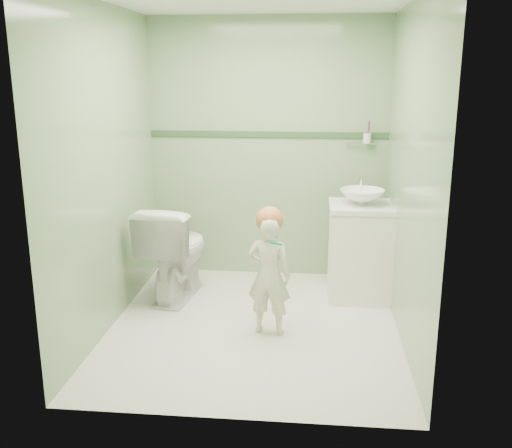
# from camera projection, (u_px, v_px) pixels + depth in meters

# --- Properties ---
(ground) EXTENTS (2.50, 2.50, 0.00)m
(ground) POSITION_uv_depth(u_px,v_px,m) (254.00, 326.00, 4.51)
(ground) COLOR beige
(ground) RESTS_ON ground
(room_shell) EXTENTS (2.50, 2.54, 2.40)m
(room_shell) POSITION_uv_depth(u_px,v_px,m) (254.00, 173.00, 4.20)
(room_shell) COLOR #81AF7C
(room_shell) RESTS_ON ground
(trim_stripe) EXTENTS (2.20, 0.02, 0.05)m
(trim_stripe) POSITION_uv_depth(u_px,v_px,m) (268.00, 134.00, 5.36)
(trim_stripe) COLOR #315131
(trim_stripe) RESTS_ON room_shell
(vanity) EXTENTS (0.52, 0.50, 0.80)m
(vanity) POSITION_uv_depth(u_px,v_px,m) (359.00, 253.00, 5.00)
(vanity) COLOR white
(vanity) RESTS_ON ground
(counter) EXTENTS (0.54, 0.52, 0.04)m
(counter) POSITION_uv_depth(u_px,v_px,m) (362.00, 206.00, 4.90)
(counter) COLOR white
(counter) RESTS_ON vanity
(basin) EXTENTS (0.37, 0.37, 0.13)m
(basin) POSITION_uv_depth(u_px,v_px,m) (362.00, 197.00, 4.87)
(basin) COLOR white
(basin) RESTS_ON counter
(faucet) EXTENTS (0.03, 0.13, 0.18)m
(faucet) POSITION_uv_depth(u_px,v_px,m) (361.00, 183.00, 5.03)
(faucet) COLOR silver
(faucet) RESTS_ON counter
(cup_holder) EXTENTS (0.26, 0.07, 0.21)m
(cup_holder) POSITION_uv_depth(u_px,v_px,m) (366.00, 138.00, 5.22)
(cup_holder) COLOR silver
(cup_holder) RESTS_ON room_shell
(toilet) EXTENTS (0.57, 0.87, 0.83)m
(toilet) POSITION_uv_depth(u_px,v_px,m) (175.00, 251.00, 5.01)
(toilet) COLOR white
(toilet) RESTS_ON ground
(toddler) EXTENTS (0.36, 0.27, 0.91)m
(toddler) POSITION_uv_depth(u_px,v_px,m) (269.00, 276.00, 4.29)
(toddler) COLOR white
(toddler) RESTS_ON ground
(hair_cap) EXTENTS (0.20, 0.20, 0.20)m
(hair_cap) POSITION_uv_depth(u_px,v_px,m) (270.00, 220.00, 4.21)
(hair_cap) COLOR #C56F45
(hair_cap) RESTS_ON toddler
(teal_toothbrush) EXTENTS (0.11, 0.14, 0.08)m
(teal_toothbrush) POSITION_uv_depth(u_px,v_px,m) (275.00, 243.00, 4.08)
(teal_toothbrush) COLOR #109270
(teal_toothbrush) RESTS_ON toddler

